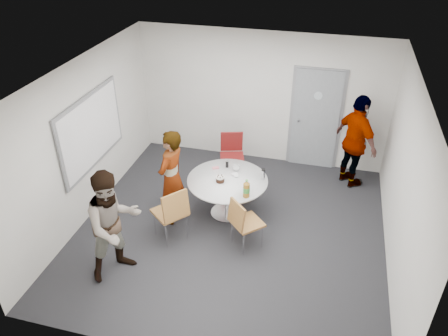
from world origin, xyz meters
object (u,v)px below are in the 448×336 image
(door, at_px, (315,120))
(person_right, at_px, (356,142))
(chair_far, at_px, (232,151))
(person_left, at_px, (114,225))
(whiteboard, at_px, (92,131))
(chair_near_left, at_px, (172,210))
(chair_near_right, at_px, (243,220))
(person_main, at_px, (172,178))
(table, at_px, (229,185))

(door, distance_m, person_right, 0.96)
(chair_far, height_order, person_left, person_left)
(whiteboard, bearing_deg, chair_near_left, -22.68)
(chair_far, xyz_separation_m, person_right, (2.27, 0.35, 0.34))
(person_left, bearing_deg, chair_near_left, 3.96)
(person_left, bearing_deg, chair_far, 18.27)
(door, distance_m, chair_far, 1.78)
(whiteboard, height_order, person_right, whiteboard)
(chair_near_right, bearing_deg, chair_near_left, -128.66)
(chair_near_left, xyz_separation_m, chair_near_right, (1.10, 0.11, -0.06))
(whiteboard, bearing_deg, chair_far, 34.04)
(chair_near_left, relative_size, person_main, 0.58)
(chair_near_right, distance_m, chair_far, 2.08)
(person_left, bearing_deg, person_main, 22.55)
(door, distance_m, chair_near_right, 3.01)
(door, xyz_separation_m, whiteboard, (-3.56, -2.28, 0.42))
(whiteboard, xyz_separation_m, person_left, (1.08, -1.52, -0.59))
(chair_near_left, relative_size, chair_far, 1.04)
(door, relative_size, chair_far, 2.25)
(door, bearing_deg, person_main, -131.07)
(chair_far, relative_size, person_main, 0.56)
(chair_far, distance_m, person_right, 2.33)
(whiteboard, xyz_separation_m, chair_near_right, (2.73, -0.57, -0.90))
(table, relative_size, chair_near_right, 1.53)
(door, height_order, chair_near_left, door)
(whiteboard, xyz_separation_m, table, (2.32, 0.21, -0.83))
(door, xyz_separation_m, chair_near_left, (-1.93, -2.96, -0.42))
(person_main, bearing_deg, chair_near_left, 30.34)
(chair_far, bearing_deg, person_right, 171.79)
(table, distance_m, chair_near_left, 1.13)
(chair_near_left, relative_size, person_left, 0.57)
(person_left, height_order, person_right, person_right)
(door, xyz_separation_m, person_right, (0.79, -0.53, -0.11))
(person_main, bearing_deg, chair_far, 167.87)
(chair_near_left, distance_m, chair_far, 2.13)
(chair_near_right, relative_size, person_right, 0.49)
(door, height_order, chair_far, door)
(whiteboard, xyz_separation_m, chair_far, (2.08, 1.40, -0.87))
(whiteboard, relative_size, person_main, 1.12)
(door, xyz_separation_m, person_left, (-2.48, -3.80, -0.16))
(chair_far, bearing_deg, person_main, 50.78)
(table, bearing_deg, whiteboard, -174.81)
(chair_near_left, distance_m, person_right, 3.66)
(table, distance_m, person_left, 2.14)
(chair_near_right, height_order, person_left, person_left)
(person_left, bearing_deg, person_right, -7.94)
(whiteboard, xyz_separation_m, chair_near_left, (1.63, -0.68, -0.85))
(door, relative_size, whiteboard, 1.12)
(table, xyz_separation_m, chair_far, (-0.24, 1.19, -0.04))
(table, distance_m, chair_near_right, 0.89)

